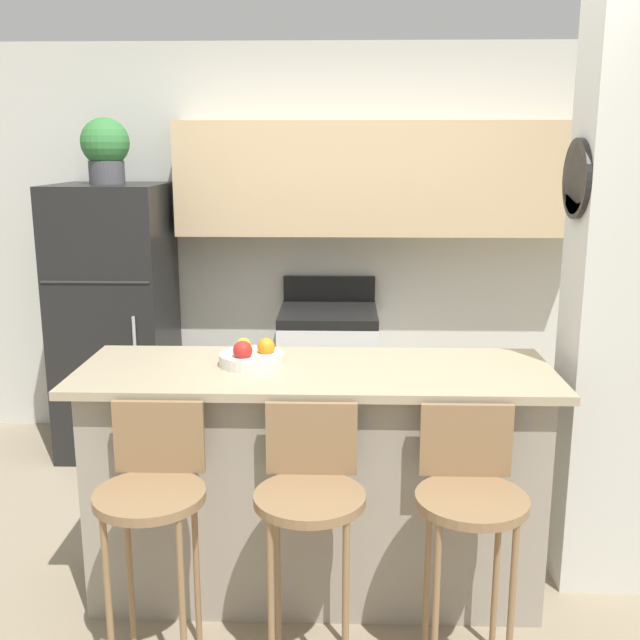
{
  "coord_description": "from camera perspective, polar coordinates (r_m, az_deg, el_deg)",
  "views": [
    {
      "loc": [
        0.11,
        -2.98,
        1.9
      ],
      "look_at": [
        0.0,
        0.68,
        1.05
      ],
      "focal_mm": 42.0,
      "sensor_mm": 36.0,
      "label": 1
    }
  ],
  "objects": [
    {
      "name": "pillar_right",
      "position": [
        3.37,
        21.44,
        1.53
      ],
      "size": [
        0.38,
        0.32,
        2.55
      ],
      "color": "silver",
      "rests_on": "ground_plane"
    },
    {
      "name": "refrigerator",
      "position": [
        4.87,
        -15.27,
        0.02
      ],
      "size": [
        0.66,
        0.72,
        1.68
      ],
      "color": "black",
      "rests_on": "ground_plane"
    },
    {
      "name": "bar_stool_left",
      "position": [
        2.85,
        -12.62,
        -12.95
      ],
      "size": [
        0.4,
        0.4,
        0.98
      ],
      "color": "olive",
      "rests_on": "ground_plane"
    },
    {
      "name": "potted_plant_on_fridge",
      "position": [
        4.76,
        -16.04,
        12.46
      ],
      "size": [
        0.29,
        0.29,
        0.39
      ],
      "color": "#4C4C51",
      "rests_on": "refrigerator"
    },
    {
      "name": "bar_stool_mid",
      "position": [
        2.77,
        -0.75,
        -13.41
      ],
      "size": [
        0.4,
        0.4,
        0.98
      ],
      "color": "olive",
      "rests_on": "ground_plane"
    },
    {
      "name": "stove_range",
      "position": [
        4.8,
        0.62,
        -4.43
      ],
      "size": [
        0.61,
        0.65,
        1.07
      ],
      "color": "white",
      "rests_on": "ground_plane"
    },
    {
      "name": "bar_stool_right",
      "position": [
        2.8,
        11.32,
        -13.32
      ],
      "size": [
        0.4,
        0.4,
        0.98
      ],
      "color": "olive",
      "rests_on": "ground_plane"
    },
    {
      "name": "counter_bar",
      "position": [
        3.29,
        -0.36,
        -12.02
      ],
      "size": [
        1.98,
        0.68,
        1.0
      ],
      "color": "gray",
      "rests_on": "ground_plane"
    },
    {
      "name": "wall_back",
      "position": [
        4.89,
        2.12,
        7.75
      ],
      "size": [
        5.6,
        0.38,
        2.55
      ],
      "color": "silver",
      "rests_on": "ground_plane"
    },
    {
      "name": "ground_plane",
      "position": [
        3.53,
        -0.35,
        -19.49
      ],
      "size": [
        14.0,
        14.0,
        0.0
      ],
      "primitive_type": "plane",
      "color": "gray"
    },
    {
      "name": "fruit_bowl",
      "position": [
        3.16,
        -5.23,
        -2.77
      ],
      "size": [
        0.27,
        0.27,
        0.12
      ],
      "color": "silver",
      "rests_on": "counter_bar"
    }
  ]
}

